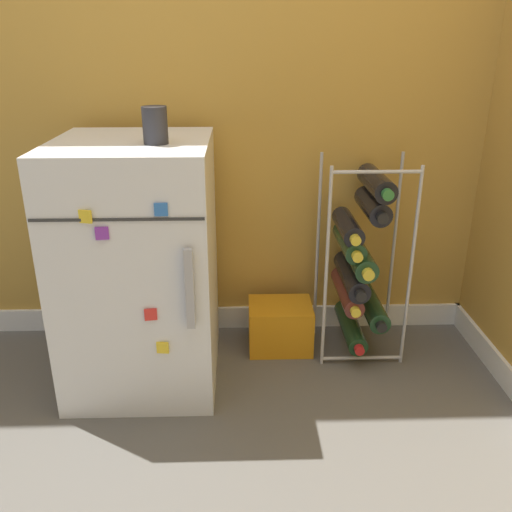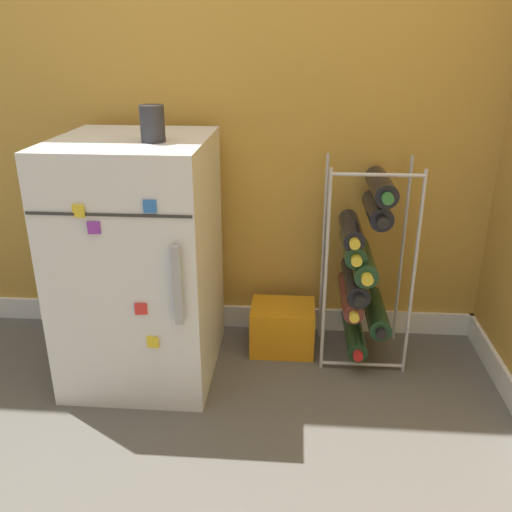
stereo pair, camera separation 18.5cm
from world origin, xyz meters
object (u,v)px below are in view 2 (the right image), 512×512
wine_rack (362,264)px  fridge_top_cup (152,124)px  mini_fridge (141,260)px  soda_box (283,327)px

wine_rack → fridge_top_cup: 0.86m
mini_fridge → fridge_top_cup: 0.47m
soda_box → fridge_top_cup: size_ratio=2.23×
wine_rack → fridge_top_cup: size_ratio=6.87×
wine_rack → soda_box: bearing=176.7°
mini_fridge → wine_rack: mini_fridge is taller
mini_fridge → soda_box: 0.59m
mini_fridge → fridge_top_cup: fridge_top_cup is taller
mini_fridge → fridge_top_cup: (0.09, -0.06, 0.46)m
mini_fridge → soda_box: size_ratio=3.46×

